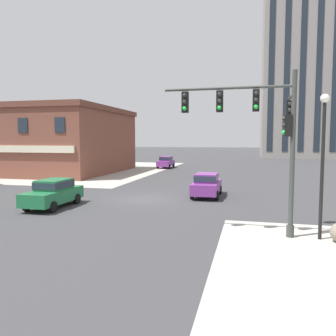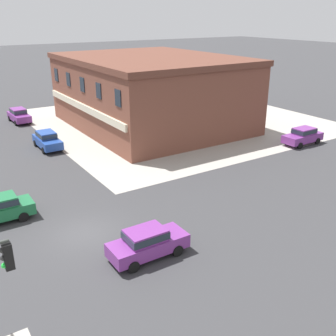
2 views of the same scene
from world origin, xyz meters
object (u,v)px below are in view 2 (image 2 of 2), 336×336
Objects in this scene: car_main_mid at (147,242)px; car_main_northbound_far at (19,115)px; car_main_southbound_near at (303,135)px; car_cross_eastbound at (47,139)px.

car_main_northbound_far is at bearing 177.66° from car_main_mid.
car_main_southbound_near and car_main_mid have the same top height.
car_main_northbound_far is 33.05m from car_main_southbound_near.
car_main_northbound_far and car_main_mid have the same top height.
car_main_mid is (33.49, -1.37, 0.00)m from car_main_northbound_far.
car_main_southbound_near is 1.00× the size of car_cross_eastbound.
car_main_southbound_near and car_cross_eastbound have the same top height.
car_main_northbound_far is 1.01× the size of car_main_southbound_near.
car_main_southbound_near is at bearing 60.15° from car_cross_eastbound.
car_cross_eastbound is 21.59m from car_main_mid.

